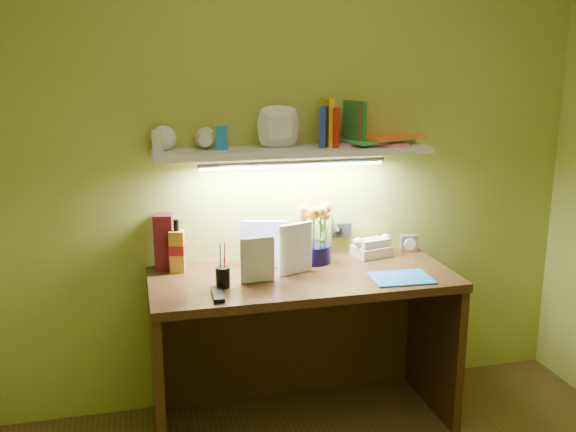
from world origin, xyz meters
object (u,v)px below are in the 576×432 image
Objects in this scene: flower_bouquet at (314,231)px; desk_clock at (408,243)px; telephone at (372,246)px; whisky_bottle at (177,246)px; desk at (303,350)px.

flower_bouquet is 3.58× the size of desk_clock.
whisky_bottle is (-0.97, -0.01, 0.07)m from telephone.
desk is 0.79m from desk_clock.
desk is at bearing -119.04° from flower_bouquet.
whisky_bottle is (-1.18, -0.04, 0.08)m from desk_clock.
desk_clock is at bearing 1.95° from whisky_bottle.
desk is at bearing -166.58° from telephone.
desk_clock is at bearing 5.41° from flower_bouquet.
whisky_bottle is (-0.66, 0.01, -0.03)m from flower_bouquet.
telephone reaches higher than desk.
desk_clock is 0.34× the size of whisky_bottle.
desk_clock is (0.63, 0.23, 0.42)m from desk.
telephone is at bearing 0.55° from whisky_bottle.
flower_bouquet is at bearing -0.82° from whisky_bottle.
flower_bouquet reaches higher than desk_clock.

